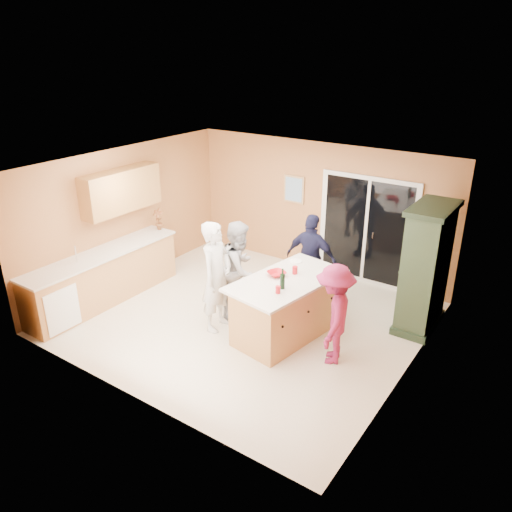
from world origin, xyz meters
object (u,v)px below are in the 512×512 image
Objects in this scene: green_hutch at (425,270)px; woman_white at (216,277)px; kitchen_island at (286,309)px; woman_grey at (240,269)px; woman_magenta at (334,314)px; woman_navy at (311,259)px.

green_hutch is 3.31m from woman_white.
woman_grey is (-1.01, 0.16, 0.37)m from kitchen_island.
woman_grey is 1.95m from woman_magenta.
woman_navy is at bearing -50.73° from woman_grey.
woman_white is 1.20× the size of woman_magenta.
woman_magenta is at bearing -91.37° from woman_white.
woman_navy is at bearing -172.94° from green_hutch.
woman_white is at bearing -149.31° from kitchen_island.
woman_magenta is at bearing -113.92° from green_hutch.
woman_grey is at bearing 52.94° from woman_navy.
woman_white reaches higher than woman_magenta.
woman_white is at bearing 159.47° from woman_grey.
green_hutch is 1.14× the size of woman_white.
kitchen_island is at bearing -137.92° from green_hutch.
woman_grey is 1.10× the size of woman_magenta.
kitchen_island is 1.34× the size of woman_magenta.
green_hutch is (1.65, 1.49, 0.54)m from kitchen_island.
woman_white reaches higher than woman_grey.
kitchen_island is 1.11× the size of woman_white.
woman_navy is (-0.25, 1.26, 0.35)m from kitchen_island.
woman_white is 1.97m from woman_magenta.
woman_grey is (0.04, 0.57, -0.08)m from woman_white.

